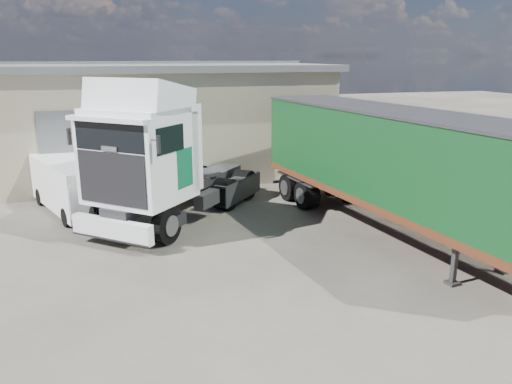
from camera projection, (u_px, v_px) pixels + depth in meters
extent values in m
plane|color=#282520|center=(180.00, 296.00, 12.21)|extent=(120.00, 120.00, 0.00)
cube|color=#B7AE8C|center=(8.00, 123.00, 24.63)|extent=(30.00, 12.00, 5.00)
cube|color=#5A5D5F|center=(1.00, 67.00, 23.93)|extent=(30.60, 12.60, 0.30)
cube|color=#5A5D5F|center=(93.00, 154.00, 20.38)|extent=(4.00, 0.08, 3.60)
cube|color=#5A5D5F|center=(0.00, 63.00, 23.88)|extent=(30.60, 0.40, 0.15)
cube|color=maroon|center=(434.00, 167.00, 20.64)|extent=(0.35, 26.00, 2.50)
cylinder|color=black|center=(135.00, 220.00, 16.01)|extent=(2.88, 2.77, 1.20)
cylinder|color=black|center=(200.00, 191.00, 19.47)|extent=(2.92, 2.81, 1.20)
cylinder|color=black|center=(220.00, 182.00, 20.86)|extent=(2.92, 2.81, 1.20)
cube|color=#2D2D30|center=(182.00, 188.00, 18.27)|extent=(5.80, 6.23, 0.34)
cube|color=white|center=(112.00, 229.00, 15.06)|extent=(2.33, 2.16, 0.62)
cube|color=white|center=(139.00, 157.00, 15.83)|extent=(3.86, 3.84, 2.78)
cube|color=black|center=(112.00, 179.00, 14.81)|extent=(1.89, 1.73, 1.59)
cube|color=black|center=(109.00, 137.00, 14.50)|extent=(1.93, 1.76, 0.85)
cube|color=white|center=(140.00, 99.00, 15.56)|extent=(3.56, 3.52, 1.39)
cube|color=#0D5E3B|center=(114.00, 160.00, 16.90)|extent=(0.58, 0.64, 1.25)
cube|color=#0D5E3B|center=(185.00, 168.00, 15.72)|extent=(0.58, 0.64, 1.25)
cylinder|color=#2D2D30|center=(203.00, 173.00, 19.50)|extent=(1.76, 1.76, 0.14)
cube|color=#2D2D30|center=(454.00, 264.00, 12.68)|extent=(0.34, 0.34, 1.12)
cube|color=#2D2D30|center=(506.00, 253.00, 13.41)|extent=(0.34, 0.34, 1.12)
cylinder|color=black|center=(321.00, 188.00, 20.08)|extent=(2.71, 1.40, 1.08)
cube|color=#2D2D30|center=(387.00, 206.00, 16.35)|extent=(2.35, 12.21, 0.36)
cube|color=#552713|center=(388.00, 197.00, 16.26)|extent=(4.06, 12.43, 0.24)
cube|color=black|center=(391.00, 153.00, 15.88)|extent=(4.06, 12.43, 2.64)
cube|color=#2D2D30|center=(394.00, 111.00, 15.53)|extent=(4.13, 12.50, 0.08)
cylinder|color=black|center=(92.00, 213.00, 17.63)|extent=(2.06, 1.31, 0.67)
cylinder|color=black|center=(63.00, 193.00, 20.11)|extent=(2.06, 1.31, 0.67)
cube|color=white|center=(75.00, 184.00, 18.67)|extent=(3.44, 5.04, 1.72)
cube|color=white|center=(93.00, 196.00, 17.21)|extent=(2.08, 1.51, 1.11)
cube|color=black|center=(90.00, 179.00, 17.22)|extent=(1.69, 0.70, 0.61)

